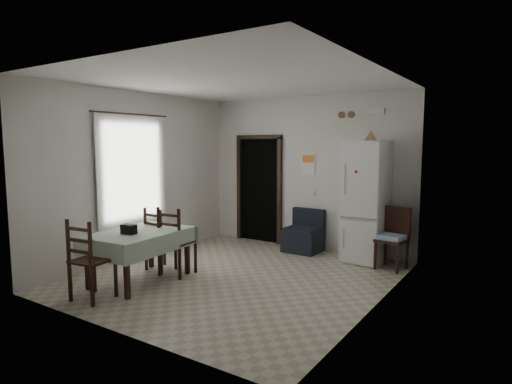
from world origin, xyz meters
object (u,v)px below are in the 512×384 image
Objects in this scene: dining_chair_far_right at (177,241)px; dining_chair_near_head at (92,259)px; navy_seat at (303,231)px; corner_chair at (392,239)px; dining_chair_far_left at (162,239)px; dining_table at (140,256)px; fridge at (366,202)px.

dining_chair_far_right is 1.00× the size of dining_chair_near_head.
corner_chair is (1.70, -0.24, 0.11)m from navy_seat.
dining_table is at bearing 109.52° from dining_chair_far_left.
dining_chair_near_head is at bearing -90.74° from dining_table.
fridge is 2.63× the size of navy_seat.
corner_chair is 3.66m from dining_chair_far_left.
corner_chair reaches higher than navy_seat.
fridge is 3.21m from dining_chair_far_right.
navy_seat is at bearing -179.39° from corner_chair.
navy_seat is 3.11m from dining_table.
dining_table is (-1.19, -2.87, -0.02)m from navy_seat.
dining_table is at bearing -93.08° from dining_chair_near_head.
dining_chair_near_head is (0.04, -0.83, 0.16)m from dining_table.
corner_chair is at bearing 38.46° from dining_table.
corner_chair is 0.94× the size of dining_chair_far_right.
dining_chair_far_right is at bearing 64.78° from dining_table.
corner_chair is at bearing -135.62° from dining_chair_near_head.
corner_chair is at bearing -7.01° from navy_seat.
corner_chair is 0.99× the size of dining_chair_far_left.
fridge reaches higher than navy_seat.
dining_chair_far_left is at bearing -12.97° from dining_chair_far_right.
navy_seat is at bearing -117.74° from dining_chair_far_right.
dining_table is 0.61m from dining_chair_far_right.
dining_chair_near_head reaches higher than navy_seat.
dining_chair_far_right is at bearing -103.23° from dining_chair_near_head.
dining_chair_far_right is at bearing 176.96° from dining_chair_far_left.
fridge reaches higher than dining_chair_near_head.
dining_chair_far_left is at bearing -135.73° from fridge.
dining_chair_far_left reaches higher than navy_seat.
navy_seat is at bearing -177.56° from fridge.
dining_chair_near_head is at bearing -119.79° from fridge.
corner_chair reaches higher than dining_table.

